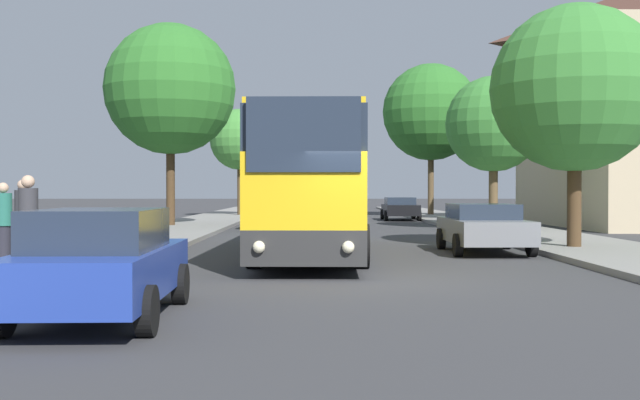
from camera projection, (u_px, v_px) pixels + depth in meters
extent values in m
plane|color=#38383A|center=(369.00, 279.00, 14.69)|extent=(300.00, 300.00, 0.00)
cube|color=gray|center=(12.00, 276.00, 14.64)|extent=(4.00, 120.00, 0.15)
cube|color=#2D2D2D|center=(312.00, 232.00, 20.30)|extent=(2.74, 11.90, 0.70)
cube|color=yellow|center=(312.00, 191.00, 20.28)|extent=(2.74, 11.90, 1.52)
cube|color=#232D3D|center=(312.00, 145.00, 20.27)|extent=(2.76, 11.67, 0.95)
cube|color=yellow|center=(312.00, 126.00, 20.26)|extent=(2.68, 11.67, 0.12)
cube|color=#232D3D|center=(303.00, 134.00, 14.32)|extent=(2.21, 0.11, 1.45)
sphere|color=#F4EAC1|center=(259.00, 247.00, 14.34)|extent=(0.24, 0.24, 0.24)
sphere|color=#F4EAC1|center=(348.00, 247.00, 14.31)|extent=(0.24, 0.24, 0.24)
cylinder|color=black|center=(253.00, 246.00, 16.77)|extent=(0.32, 1.01, 1.00)
cylinder|color=black|center=(362.00, 246.00, 16.72)|extent=(0.32, 1.01, 1.00)
cylinder|color=black|center=(277.00, 230.00, 23.87)|extent=(0.32, 1.01, 1.00)
cylinder|color=black|center=(354.00, 230.00, 23.83)|extent=(0.32, 1.01, 1.00)
cube|color=#2D519E|center=(305.00, 214.00, 35.80)|extent=(2.94, 11.05, 0.70)
cube|color=silver|center=(305.00, 191.00, 35.78)|extent=(2.94, 11.05, 1.47)
cube|color=#232D3D|center=(305.00, 166.00, 35.77)|extent=(2.95, 10.83, 0.95)
cube|color=silver|center=(305.00, 155.00, 35.76)|extent=(2.88, 10.82, 0.12)
cube|color=#232D3D|center=(298.00, 165.00, 30.26)|extent=(2.31, 0.14, 1.45)
sphere|color=#F4EAC1|center=(276.00, 217.00, 30.29)|extent=(0.24, 0.24, 0.24)
sphere|color=#F4EAC1|center=(320.00, 217.00, 30.24)|extent=(0.24, 0.24, 0.24)
cylinder|color=black|center=(272.00, 219.00, 32.55)|extent=(0.33, 1.01, 1.00)
cylinder|color=black|center=(330.00, 219.00, 32.48)|extent=(0.33, 1.01, 1.00)
cylinder|color=black|center=(283.00, 214.00, 39.12)|extent=(0.33, 1.01, 1.00)
cylinder|color=black|center=(332.00, 215.00, 39.05)|extent=(0.33, 1.01, 1.00)
cube|color=#233D9E|center=(102.00, 272.00, 10.14)|extent=(1.82, 4.20, 0.65)
cube|color=#232D3D|center=(99.00, 229.00, 9.97)|extent=(1.56, 2.20, 0.54)
cylinder|color=black|center=(68.00, 284.00, 11.41)|extent=(0.22, 0.63, 0.62)
cylinder|color=black|center=(180.00, 284.00, 11.46)|extent=(0.22, 0.63, 0.62)
cylinder|color=black|center=(1.00, 312.00, 8.83)|extent=(0.22, 0.63, 0.62)
cylinder|color=black|center=(147.00, 311.00, 8.89)|extent=(0.22, 0.63, 0.62)
cube|color=slate|center=(484.00, 230.00, 20.93)|extent=(1.95, 4.24, 0.64)
cube|color=#232D3D|center=(482.00, 211.00, 21.09)|extent=(1.71, 2.20, 0.42)
cylinder|color=black|center=(532.00, 245.00, 19.63)|extent=(0.20, 0.62, 0.62)
cylinder|color=black|center=(458.00, 245.00, 19.62)|extent=(0.20, 0.62, 0.62)
cylinder|color=black|center=(506.00, 239.00, 22.25)|extent=(0.20, 0.62, 0.62)
cylinder|color=black|center=(441.00, 239.00, 22.24)|extent=(0.20, 0.62, 0.62)
cube|color=black|center=(400.00, 210.00, 44.13)|extent=(1.94, 4.42, 0.62)
cube|color=#232D3D|center=(400.00, 201.00, 44.30)|extent=(1.69, 2.30, 0.43)
cylinder|color=black|center=(419.00, 216.00, 42.77)|extent=(0.21, 0.62, 0.62)
cylinder|color=black|center=(386.00, 216.00, 42.78)|extent=(0.21, 0.62, 0.62)
cylinder|color=black|center=(413.00, 214.00, 45.50)|extent=(0.21, 0.62, 0.62)
cylinder|color=black|center=(382.00, 214.00, 45.50)|extent=(0.21, 0.62, 0.62)
cylinder|color=#23232D|center=(23.00, 242.00, 16.85)|extent=(0.30, 0.30, 0.88)
cylinder|color=#333338|center=(23.00, 206.00, 16.84)|extent=(0.36, 0.36, 0.73)
sphere|color=tan|center=(23.00, 185.00, 16.84)|extent=(0.24, 0.24, 0.24)
cylinder|color=#23232D|center=(3.00, 245.00, 16.02)|extent=(0.30, 0.30, 0.84)
cylinder|color=#236656|center=(3.00, 209.00, 16.01)|extent=(0.36, 0.36, 0.70)
sphere|color=tan|center=(3.00, 188.00, 16.01)|extent=(0.23, 0.23, 0.23)
cylinder|color=#23232D|center=(28.00, 252.00, 13.97)|extent=(0.30, 0.30, 0.89)
cylinder|color=#333338|center=(28.00, 208.00, 13.96)|extent=(0.36, 0.36, 0.75)
sphere|color=tan|center=(28.00, 182.00, 13.96)|extent=(0.24, 0.24, 0.24)
cylinder|color=#513D23|center=(240.00, 188.00, 49.80)|extent=(0.40, 0.40, 3.49)
sphere|color=#428938|center=(240.00, 139.00, 49.76)|extent=(4.07, 4.07, 4.07)
cylinder|color=#47331E|center=(171.00, 182.00, 34.73)|extent=(0.40, 0.40, 4.03)
sphere|color=#2D7028|center=(170.00, 89.00, 34.68)|extent=(6.06, 6.06, 6.06)
cylinder|color=brown|center=(431.00, 181.00, 50.48)|extent=(0.40, 0.40, 4.45)
sphere|color=#2D7028|center=(431.00, 112.00, 50.42)|extent=(6.52, 6.52, 6.52)
cylinder|color=brown|center=(493.00, 193.00, 33.42)|extent=(0.40, 0.40, 2.98)
sphere|color=#387F33|center=(493.00, 124.00, 33.38)|extent=(4.28, 4.28, 4.28)
cylinder|color=#47331E|center=(574.00, 199.00, 21.33)|extent=(0.40, 0.40, 2.72)
sphere|color=#387F33|center=(575.00, 88.00, 21.29)|extent=(4.77, 4.77, 4.77)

